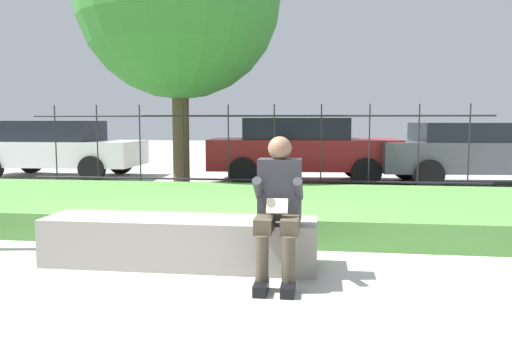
# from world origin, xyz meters

# --- Properties ---
(ground_plane) EXTENTS (60.00, 60.00, 0.00)m
(ground_plane) POSITION_xyz_m (0.00, 0.00, 0.00)
(ground_plane) COLOR #B2AFA8
(stone_bench) EXTENTS (2.64, 0.60, 0.46)m
(stone_bench) POSITION_xyz_m (-0.10, 0.00, 0.21)
(stone_bench) COLOR gray
(stone_bench) RESTS_ON ground_plane
(person_seated_reader) EXTENTS (0.42, 0.73, 1.26)m
(person_seated_reader) POSITION_xyz_m (0.89, -0.33, 0.69)
(person_seated_reader) COLOR black
(person_seated_reader) RESTS_ON ground_plane
(grass_berm) EXTENTS (10.27, 3.21, 0.32)m
(grass_berm) POSITION_xyz_m (0.00, 2.30, 0.16)
(grass_berm) COLOR #569342
(grass_berm) RESTS_ON ground_plane
(iron_fence) EXTENTS (8.27, 0.03, 1.69)m
(iron_fence) POSITION_xyz_m (0.00, 4.21, 0.89)
(iron_fence) COLOR #232326
(iron_fence) RESTS_ON ground_plane
(car_parked_left) EXTENTS (4.07, 1.99, 1.40)m
(car_parked_left) POSITION_xyz_m (-5.28, 7.00, 0.74)
(car_parked_left) COLOR silver
(car_parked_left) RESTS_ON ground_plane
(car_parked_center) EXTENTS (4.31, 2.17, 1.46)m
(car_parked_center) POSITION_xyz_m (0.79, 6.81, 0.78)
(car_parked_center) COLOR maroon
(car_parked_center) RESTS_ON ground_plane
(car_parked_right) EXTENTS (4.71, 2.25, 1.36)m
(car_parked_right) POSITION_xyz_m (4.69, 6.76, 0.74)
(car_parked_right) COLOR #4C5156
(car_parked_right) RESTS_ON ground_plane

